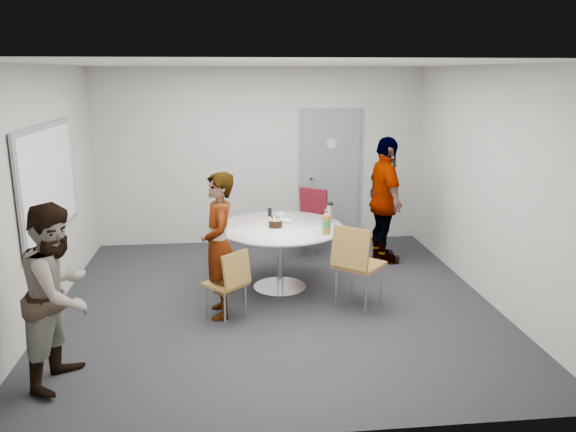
{
  "coord_description": "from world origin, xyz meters",
  "views": [
    {
      "loc": [
        -0.51,
        -6.09,
        2.61
      ],
      "look_at": [
        0.19,
        0.25,
        0.97
      ],
      "focal_mm": 35.0,
      "sensor_mm": 36.0,
      "label": 1
    }
  ],
  "objects": [
    {
      "name": "floor",
      "position": [
        0.0,
        0.0,
        0.0
      ],
      "size": [
        5.0,
        5.0,
        0.0
      ],
      "primitive_type": "plane",
      "color": "#242428",
      "rests_on": "ground"
    },
    {
      "name": "ceiling",
      "position": [
        0.0,
        0.0,
        2.7
      ],
      "size": [
        5.0,
        5.0,
        0.0
      ],
      "primitive_type": "plane",
      "rotation": [
        3.14,
        0.0,
        0.0
      ],
      "color": "silver",
      "rests_on": "wall_back"
    },
    {
      "name": "wall_left",
      "position": [
        -2.5,
        0.0,
        1.35
      ],
      "size": [
        0.0,
        5.0,
        5.0
      ],
      "primitive_type": "plane",
      "rotation": [
        1.57,
        0.0,
        1.57
      ],
      "color": "#B0AEA7",
      "rests_on": "floor"
    },
    {
      "name": "wall_front",
      "position": [
        0.0,
        -2.5,
        1.35
      ],
      "size": [
        5.0,
        0.0,
        5.0
      ],
      "primitive_type": "plane",
      "rotation": [
        -1.57,
        0.0,
        0.0
      ],
      "color": "#B0AEA7",
      "rests_on": "floor"
    },
    {
      "name": "whiteboard",
      "position": [
        -2.46,
        0.2,
        1.45
      ],
      "size": [
        0.04,
        1.9,
        1.25
      ],
      "color": "gray",
      "rests_on": "wall_left"
    },
    {
      "name": "table",
      "position": [
        0.13,
        0.44,
        0.69
      ],
      "size": [
        1.54,
        1.54,
        1.09
      ],
      "color": "white",
      "rests_on": "floor"
    },
    {
      "name": "chair_near_left",
      "position": [
        -0.51,
        -0.45,
        0.48
      ],
      "size": [
        0.55,
        0.55,
        0.79
      ],
      "rotation": [
        0.0,
        0.0,
        0.74
      ],
      "color": "olive",
      "rests_on": "floor"
    },
    {
      "name": "person_right",
      "position": [
        1.66,
        1.31,
        0.89
      ],
      "size": [
        0.51,
        1.07,
        1.77
      ],
      "primitive_type": "imported",
      "rotation": [
        0.0,
        0.0,
        1.64
      ],
      "color": "black",
      "rests_on": "floor"
    },
    {
      "name": "person_main",
      "position": [
        -0.62,
        -0.27,
        0.8
      ],
      "size": [
        0.43,
        0.61,
        1.6
      ],
      "primitive_type": "imported",
      "rotation": [
        0.0,
        0.0,
        -1.48
      ],
      "color": "#A5C6EA",
      "rests_on": "floor"
    },
    {
      "name": "chair_far",
      "position": [
        0.66,
        1.72,
        0.6
      ],
      "size": [
        0.67,
        0.68,
        0.98
      ],
      "rotation": [
        0.0,
        0.0,
        2.51
      ],
      "color": "maroon",
      "rests_on": "floor"
    },
    {
      "name": "person_left",
      "position": [
        -1.95,
        -1.48,
        0.79
      ],
      "size": [
        0.76,
        0.89,
        1.59
      ],
      "primitive_type": "imported",
      "rotation": [
        0.0,
        0.0,
        1.34
      ],
      "color": "white",
      "rests_on": "floor"
    },
    {
      "name": "door",
      "position": [
        1.1,
        2.48,
        1.03
      ],
      "size": [
        1.02,
        0.17,
        2.12
      ],
      "color": "slate",
      "rests_on": "wall_back"
    },
    {
      "name": "chair_near_right",
      "position": [
        0.88,
        -0.29,
        0.6
      ],
      "size": [
        0.68,
        0.68,
        0.98
      ],
      "rotation": [
        0.0,
        0.0,
        -0.72
      ],
      "color": "olive",
      "rests_on": "floor"
    },
    {
      "name": "wall_back",
      "position": [
        0.0,
        2.5,
        1.35
      ],
      "size": [
        5.0,
        0.0,
        5.0
      ],
      "primitive_type": "plane",
      "rotation": [
        1.57,
        0.0,
        0.0
      ],
      "color": "#B0AEA7",
      "rests_on": "floor"
    },
    {
      "name": "wall_right",
      "position": [
        2.5,
        0.0,
        1.35
      ],
      "size": [
        0.0,
        5.0,
        5.0
      ],
      "primitive_type": "plane",
      "rotation": [
        1.57,
        0.0,
        -1.57
      ],
      "color": "#B0AEA7",
      "rests_on": "floor"
    }
  ]
}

